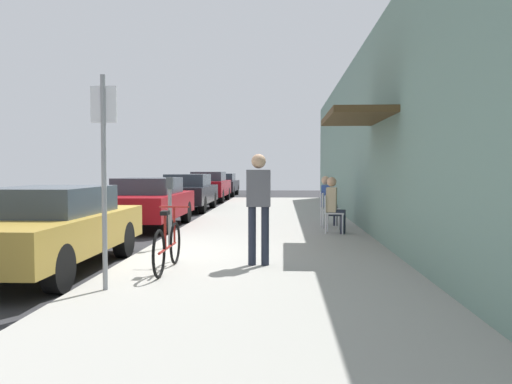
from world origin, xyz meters
name	(u,v)px	position (x,y,z in m)	size (l,w,h in m)	color
ground_plane	(135,261)	(0.00, 0.00, 0.00)	(60.00, 60.00, 0.00)	#2D2D30
sidewalk_slab	(268,242)	(2.25, 2.00, 0.06)	(4.50, 32.00, 0.12)	#9E9B93
building_facade	(384,134)	(4.64, 1.99, 2.32)	(1.40, 32.00, 4.63)	gray
parked_car_0	(47,227)	(-1.10, -0.98, 0.69)	(1.80, 4.40, 1.31)	#A58433
parked_car_1	(148,202)	(-1.10, 5.00, 0.71)	(1.80, 4.40, 1.35)	maroon
parked_car_2	(188,192)	(-1.10, 10.89, 0.73)	(1.80, 4.40, 1.40)	black
parked_car_3	(208,186)	(-1.10, 16.47, 0.76)	(1.80, 4.40, 1.47)	maroon
parked_car_4	(221,184)	(-1.10, 21.87, 0.70)	(1.80, 4.40, 1.34)	black
parking_meter	(170,207)	(0.45, 0.74, 0.89)	(0.12, 0.10, 1.32)	slate
street_sign	(104,165)	(0.40, -2.65, 1.64)	(0.32, 0.06, 2.60)	gray
bicycle_0	(168,246)	(0.89, -1.43, 0.48)	(0.46, 1.71, 0.90)	black
cafe_chair_0	(331,211)	(3.68, 3.12, 0.62)	(0.52, 0.52, 0.87)	silver
seated_patron_0	(334,203)	(3.74, 3.11, 0.82)	(0.48, 0.42, 1.29)	#232838
cafe_chair_1	(328,208)	(3.68, 4.08, 0.62)	(0.50, 0.50, 0.87)	silver
cafe_chair_2	(325,206)	(3.68, 4.79, 0.62)	(0.47, 0.47, 0.87)	silver
seated_patron_2	(328,199)	(3.74, 4.79, 0.82)	(0.45, 0.38, 1.29)	#232838
pedestrian_standing	(259,200)	(2.19, -0.94, 1.12)	(0.36, 0.22, 1.70)	#232838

